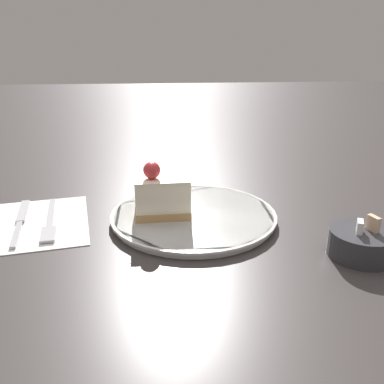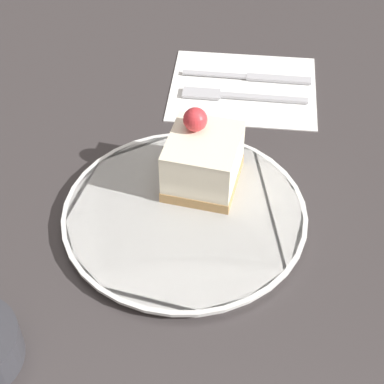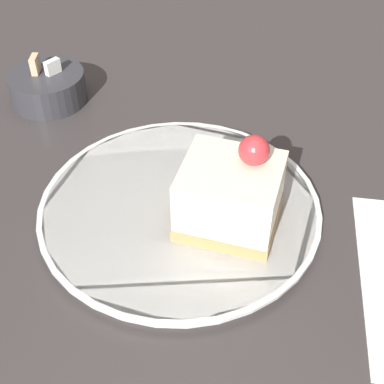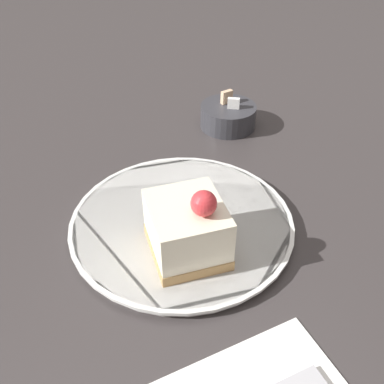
% 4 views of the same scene
% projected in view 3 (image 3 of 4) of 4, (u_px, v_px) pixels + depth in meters
% --- Properties ---
extents(ground_plane, '(4.00, 4.00, 0.00)m').
position_uv_depth(ground_plane, '(149.00, 211.00, 0.55)').
color(ground_plane, '#383333').
extents(plate, '(0.28, 0.28, 0.01)m').
position_uv_depth(plate, '(180.00, 208.00, 0.54)').
color(plate, silver).
rests_on(plate, ground_plane).
extents(cake_slice, '(0.09, 0.09, 0.09)m').
position_uv_depth(cake_slice, '(232.00, 192.00, 0.50)').
color(cake_slice, '#AD8451').
rests_on(cake_slice, plate).
extents(sugar_bowl, '(0.10, 0.10, 0.06)m').
position_uv_depth(sugar_bowl, '(48.00, 87.00, 0.68)').
color(sugar_bowl, '#333338').
rests_on(sugar_bowl, ground_plane).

